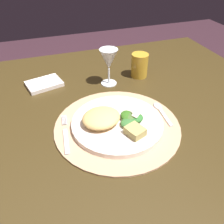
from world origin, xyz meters
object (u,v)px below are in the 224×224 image
fork (66,135)px  dining_table (93,147)px  dinner_plate (117,123)px  spoon (160,110)px  wine_glass (109,60)px  napkin (44,84)px  amber_tumbler (139,65)px

fork → dining_table: bearing=44.1°
dinner_plate → spoon: size_ratio=2.18×
dining_table → wine_glass: wine_glass is taller
spoon → wine_glass: (-0.10, 0.23, 0.09)m
wine_glass → dinner_plate: bearing=-102.6°
napkin → amber_tumbler: bearing=-7.1°
dining_table → dinner_plate: bearing=-59.3°
napkin → amber_tumbler: (0.38, -0.05, 0.04)m
dining_table → wine_glass: (0.12, 0.16, 0.27)m
spoon → napkin: bearing=139.2°
napkin → amber_tumbler: amber_tumbler is taller
spoon → amber_tumbler: (0.04, 0.25, 0.04)m
dining_table → wine_glass: 0.33m
wine_glass → dining_table: bearing=-126.6°
napkin → wine_glass: bearing=-15.7°
amber_tumbler → dining_table: bearing=-145.2°
spoon → napkin: (-0.35, 0.30, -0.00)m
amber_tumbler → dinner_plate: bearing=-125.3°
dining_table → amber_tumbler: amber_tumbler is taller
fork → napkin: 0.32m
fork → dinner_plate: bearing=-0.9°
dining_table → spoon: size_ratio=11.22×
dining_table → napkin: napkin is taller
dinner_plate → wine_glass: size_ratio=1.95×
dining_table → amber_tumbler: (0.26, 0.18, 0.22)m
dinner_plate → spoon: 0.16m
napkin → wine_glass: 0.27m
dining_table → spoon: spoon is taller
dinner_plate → dining_table: bearing=120.7°
dining_table → napkin: bearing=119.8°
dining_table → spoon: (0.22, -0.08, 0.18)m
dining_table → dinner_plate: (0.06, -0.10, 0.18)m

